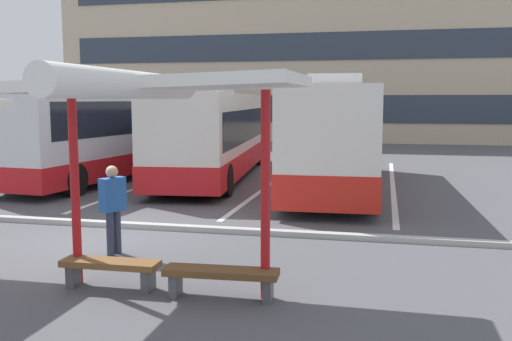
{
  "coord_description": "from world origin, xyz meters",
  "views": [
    {
      "loc": [
        5.92,
        -10.21,
        2.92
      ],
      "look_at": [
        2.78,
        3.67,
        1.15
      ],
      "focal_mm": 40.11,
      "sensor_mm": 36.0,
      "label": 1
    }
  ],
  "objects_px": {
    "coach_bus_0": "(120,130)",
    "bench_3": "(221,276)",
    "waiting_passenger_1": "(113,203)",
    "waiting_shelter_1": "(158,90)",
    "coach_bus_1": "(216,135)",
    "bench_2": "(110,268)",
    "coach_bus_2": "(337,138)"
  },
  "relations": [
    {
      "from": "coach_bus_0",
      "to": "waiting_passenger_1",
      "type": "xyz_separation_m",
      "value": [
        4.89,
        -10.35,
        -0.78
      ]
    },
    {
      "from": "coach_bus_2",
      "to": "bench_3",
      "type": "xyz_separation_m",
      "value": [
        -0.79,
        -10.94,
        -1.35
      ]
    },
    {
      "from": "coach_bus_2",
      "to": "bench_3",
      "type": "height_order",
      "value": "coach_bus_2"
    },
    {
      "from": "coach_bus_1",
      "to": "waiting_shelter_1",
      "type": "height_order",
      "value": "coach_bus_1"
    },
    {
      "from": "coach_bus_0",
      "to": "bench_2",
      "type": "relative_size",
      "value": 8.0
    },
    {
      "from": "waiting_shelter_1",
      "to": "waiting_passenger_1",
      "type": "xyz_separation_m",
      "value": [
        -1.76,
        1.97,
        -2.06
      ]
    },
    {
      "from": "coach_bus_0",
      "to": "bench_3",
      "type": "bearing_deg",
      "value": -58.35
    },
    {
      "from": "coach_bus_1",
      "to": "waiting_shelter_1",
      "type": "bearing_deg",
      "value": -76.91
    },
    {
      "from": "coach_bus_2",
      "to": "bench_2",
      "type": "bearing_deg",
      "value": -103.37
    },
    {
      "from": "waiting_shelter_1",
      "to": "bench_2",
      "type": "relative_size",
      "value": 2.85
    },
    {
      "from": "bench_3",
      "to": "waiting_passenger_1",
      "type": "bearing_deg",
      "value": 144.63
    },
    {
      "from": "bench_3",
      "to": "waiting_shelter_1",
      "type": "bearing_deg",
      "value": -175.06
    },
    {
      "from": "coach_bus_0",
      "to": "waiting_passenger_1",
      "type": "bearing_deg",
      "value": -64.73
    },
    {
      "from": "coach_bus_0",
      "to": "coach_bus_2",
      "type": "relative_size",
      "value": 1.11
    },
    {
      "from": "bench_3",
      "to": "coach_bus_0",
      "type": "bearing_deg",
      "value": 121.65
    },
    {
      "from": "waiting_shelter_1",
      "to": "bench_2",
      "type": "xyz_separation_m",
      "value": [
        -0.9,
        0.13,
        -2.72
      ]
    },
    {
      "from": "waiting_shelter_1",
      "to": "bench_3",
      "type": "height_order",
      "value": "waiting_shelter_1"
    },
    {
      "from": "coach_bus_1",
      "to": "bench_2",
      "type": "distance_m",
      "value": 12.99
    },
    {
      "from": "bench_2",
      "to": "coach_bus_2",
      "type": "bearing_deg",
      "value": 76.63
    },
    {
      "from": "coach_bus_2",
      "to": "bench_2",
      "type": "xyz_separation_m",
      "value": [
        -2.59,
        -10.88,
        -1.35
      ]
    },
    {
      "from": "coach_bus_0",
      "to": "coach_bus_2",
      "type": "height_order",
      "value": "coach_bus_0"
    },
    {
      "from": "coach_bus_2",
      "to": "coach_bus_0",
      "type": "bearing_deg",
      "value": 171.09
    },
    {
      "from": "waiting_shelter_1",
      "to": "waiting_passenger_1",
      "type": "relative_size",
      "value": 2.6
    },
    {
      "from": "coach_bus_1",
      "to": "waiting_passenger_1",
      "type": "xyz_separation_m",
      "value": [
        1.24,
        -10.92,
        -0.61
      ]
    },
    {
      "from": "coach_bus_0",
      "to": "coach_bus_1",
      "type": "relative_size",
      "value": 1.03
    },
    {
      "from": "coach_bus_0",
      "to": "waiting_shelter_1",
      "type": "relative_size",
      "value": 2.8
    },
    {
      "from": "coach_bus_0",
      "to": "bench_3",
      "type": "relative_size",
      "value": 7.2
    },
    {
      "from": "waiting_shelter_1",
      "to": "bench_3",
      "type": "xyz_separation_m",
      "value": [
        0.9,
        0.08,
        -2.71
      ]
    },
    {
      "from": "coach_bus_0",
      "to": "bench_2",
      "type": "distance_m",
      "value": 13.55
    },
    {
      "from": "coach_bus_0",
      "to": "bench_2",
      "type": "height_order",
      "value": "coach_bus_0"
    },
    {
      "from": "coach_bus_1",
      "to": "bench_2",
      "type": "bearing_deg",
      "value": -80.66
    },
    {
      "from": "waiting_shelter_1",
      "to": "bench_2",
      "type": "distance_m",
      "value": 2.86
    }
  ]
}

